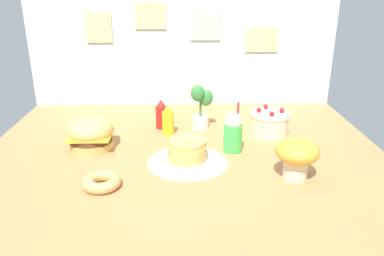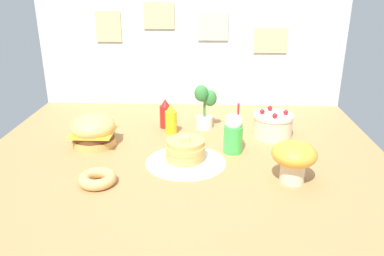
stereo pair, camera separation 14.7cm
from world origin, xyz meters
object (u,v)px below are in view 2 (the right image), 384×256
Objects in this scene: burger at (93,131)px; donut_pink_glaze at (97,178)px; pancake_stack at (185,152)px; ketchup_bottle at (165,114)px; layer_cake at (273,125)px; mushroom_stool at (294,158)px; mustard_bottle at (171,120)px; cream_soda_cup at (233,133)px; potted_plant at (204,105)px.

donut_pink_glaze is (0.16, -0.50, -0.06)m from burger.
burger is 0.52m from donut_pink_glaze.
pancake_stack is 1.70× the size of ketchup_bottle.
layer_cake is (1.15, 0.19, -0.01)m from burger.
mushroom_stool is (0.57, -0.20, 0.08)m from pancake_stack.
mustard_bottle is at bearing 24.91° from burger.
layer_cake is at bearing 43.04° from cream_soda_cup.
ketchup_bottle is (0.42, 0.33, 0.00)m from burger.
mushroom_stool is (0.29, -0.35, 0.01)m from cream_soda_cup.
pancake_stack is 0.59m from ketchup_bottle.
cream_soda_cup is at bearing 30.58° from donut_pink_glaze.
potted_plant is (0.10, 0.56, 0.11)m from pancake_stack.
pancake_stack is 0.70m from layer_cake.
cream_soda_cup reaches higher than donut_pink_glaze.
cream_soda_cup is at bearing -41.70° from ketchup_bottle.
mustard_bottle is at bearing -153.49° from potted_plant.
cream_soda_cup reaches higher than ketchup_bottle.
burger is 1.24m from mushroom_stool.
mustard_bottle reaches higher than pancake_stack.
ketchup_bottle is at bearing 38.44° from burger.
layer_cake is (0.56, 0.41, 0.02)m from pancake_stack.
mushroom_stool is at bearing -42.96° from mustard_bottle.
mushroom_stool reaches higher than ketchup_bottle.
cream_soda_cup is 0.46m from mushroom_stool.
layer_cake is 0.38m from cream_soda_cup.
donut_pink_glaze is at bearing -107.69° from ketchup_bottle.
ketchup_bottle is at bearing 138.30° from cream_soda_cup.
ketchup_bottle is 1.08× the size of donut_pink_glaze.
ketchup_bottle is 0.67× the size of cream_soda_cup.
ketchup_bottle is at bearing 179.39° from potted_plant.
potted_plant is (0.54, 0.83, 0.14)m from donut_pink_glaze.
mushroom_stool is at bearing -50.88° from cream_soda_cup.
layer_cake is 1.34× the size of donut_pink_glaze.
potted_plant is at bearing 79.71° from pancake_stack.
layer_cake is 0.49m from potted_plant.
layer_cake reaches higher than donut_pink_glaze.
pancake_stack is 1.13× the size of cream_soda_cup.
cream_soda_cup is (0.87, -0.07, 0.03)m from burger.
potted_plant is at bearing 56.87° from donut_pink_glaze.
potted_plant reaches higher than mushroom_stool.
potted_plant reaches higher than mustard_bottle.
layer_cake is at bearing 34.48° from donut_pink_glaze.
ketchup_bottle is (-0.17, 0.56, 0.04)m from pancake_stack.
mustard_bottle is 0.78m from donut_pink_glaze.
layer_cake is at bearing -11.11° from ketchup_bottle.
pancake_stack is 0.61m from mushroom_stool.
mushroom_stool reaches higher than layer_cake.
donut_pink_glaze is (-1.00, -0.69, -0.05)m from layer_cake.
potted_plant is at bearing 162.90° from layer_cake.
layer_cake is 0.75m from ketchup_bottle.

